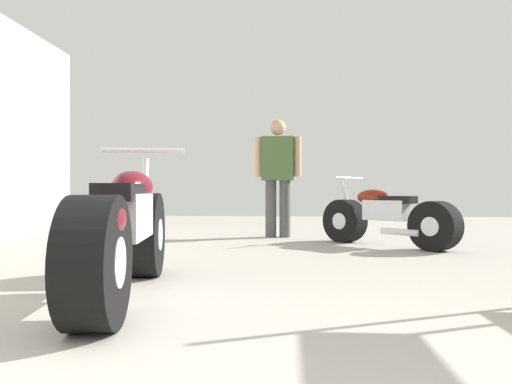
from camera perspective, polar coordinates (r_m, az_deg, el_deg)
The scene contains 4 objects.
ground_plane at distance 4.15m, azimuth 0.11°, elevation -8.78°, with size 16.16×16.16×0.00m, color #A8A399.
motorcycle_maroon_cruiser at distance 3.02m, azimuth -15.15°, elevation -4.59°, with size 0.64×2.06×0.96m.
motorcycle_black_naked at distance 5.83m, azimuth 15.23°, elevation -2.94°, with size 1.40×1.39×0.82m.
mechanic_in_blue at distance 6.76m, azimuth 2.57°, elevation 2.51°, with size 0.66×0.26×1.63m.
Camera 1 is at (0.28, -0.75, 0.65)m, focal length 34.22 mm.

